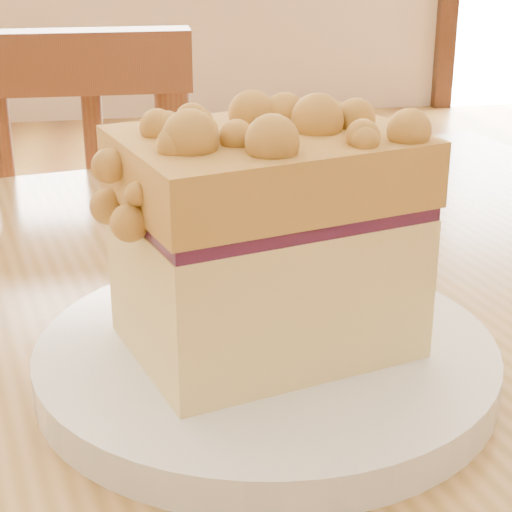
% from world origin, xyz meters
% --- Properties ---
extents(cafe_chair_main, '(0.41, 0.41, 0.88)m').
position_xyz_m(cafe_chair_main, '(-0.03, 0.66, 0.45)').
color(cafe_chair_main, brown).
rests_on(cafe_chair_main, ground).
extents(plate, '(0.24, 0.24, 0.02)m').
position_xyz_m(plate, '(0.14, 0.07, 0.76)').
color(plate, white).
rests_on(plate, cafe_table_main).
extents(cake_slice, '(0.16, 0.14, 0.13)m').
position_xyz_m(cake_slice, '(0.14, 0.07, 0.83)').
color(cake_slice, '#F4D38A').
rests_on(cake_slice, plate).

